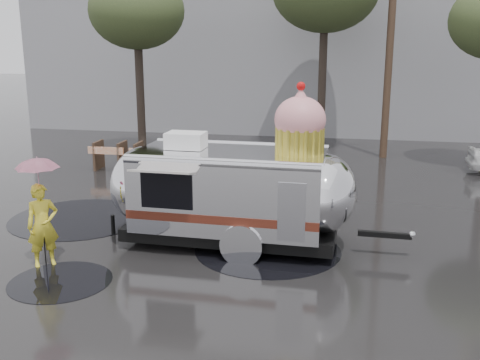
# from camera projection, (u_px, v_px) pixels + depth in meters

# --- Properties ---
(ground) EXTENTS (120.00, 120.00, 0.00)m
(ground) POSITION_uv_depth(u_px,v_px,m) (268.00, 326.00, 9.02)
(ground) COLOR black
(ground) RESTS_ON ground
(puddles) EXTENTS (12.58, 7.20, 0.01)m
(puddles) POSITION_uv_depth(u_px,v_px,m) (162.00, 242.00, 12.75)
(puddles) COLOR black
(puddles) RESTS_ON ground
(grey_building) EXTENTS (22.00, 12.00, 13.00)m
(grey_building) POSITION_uv_depth(u_px,v_px,m) (260.00, 1.00, 31.01)
(grey_building) COLOR gray
(grey_building) RESTS_ON ground
(utility_pole) EXTENTS (1.60, 0.28, 9.00)m
(utility_pole) POSITION_uv_depth(u_px,v_px,m) (391.00, 35.00, 20.75)
(utility_pole) COLOR #473323
(utility_pole) RESTS_ON ground
(tree_left) EXTENTS (3.64, 3.64, 6.95)m
(tree_left) POSITION_uv_depth(u_px,v_px,m) (137.00, 12.00, 21.35)
(tree_left) COLOR #382D26
(tree_left) RESTS_ON ground
(barricade_row) EXTENTS (4.30, 0.80, 1.00)m
(barricade_row) POSITION_uv_depth(u_px,v_px,m) (151.00, 157.00, 19.40)
(barricade_row) COLOR #473323
(barricade_row) RESTS_ON ground
(airstream_trailer) EXTENTS (6.90, 2.66, 3.71)m
(airstream_trailer) POSITION_uv_depth(u_px,v_px,m) (235.00, 188.00, 12.35)
(airstream_trailer) COLOR silver
(airstream_trailer) RESTS_ON ground
(person_left) EXTENTS (0.73, 0.71, 1.70)m
(person_left) POSITION_uv_depth(u_px,v_px,m) (43.00, 225.00, 11.27)
(person_left) COLOR yellow
(person_left) RESTS_ON ground
(umbrella_pink) EXTENTS (1.04, 1.04, 2.26)m
(umbrella_pink) POSITION_uv_depth(u_px,v_px,m) (38.00, 174.00, 11.01)
(umbrella_pink) COLOR pink
(umbrella_pink) RESTS_ON ground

